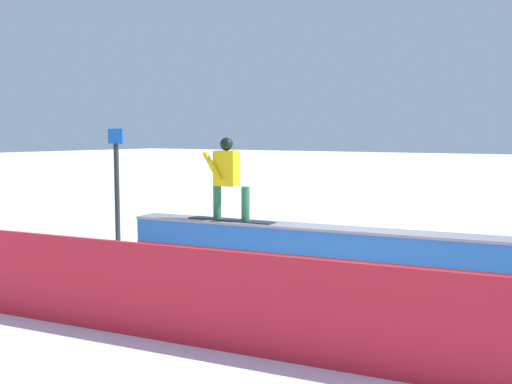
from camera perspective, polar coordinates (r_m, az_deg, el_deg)
The scene contains 5 objects.
ground_plane at distance 9.50m, azimuth 9.23°, elevation -7.53°, with size 120.00×120.00×0.00m, color white.
grind_box at distance 9.43m, azimuth 9.26°, elevation -5.70°, with size 7.76×1.67×0.68m.
snowboarder at distance 10.09m, azimuth -2.72°, elevation 1.51°, with size 1.60×0.46×1.40m.
safety_fence at distance 6.12m, azimuth -5.84°, elevation -9.96°, with size 13.17×0.06×1.00m, color red.
trail_marker at distance 12.26m, azimuth -13.14°, elevation 0.99°, with size 0.40×0.10×2.25m.
Camera 1 is at (-3.72, 8.48, 2.13)m, focal length 41.93 mm.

